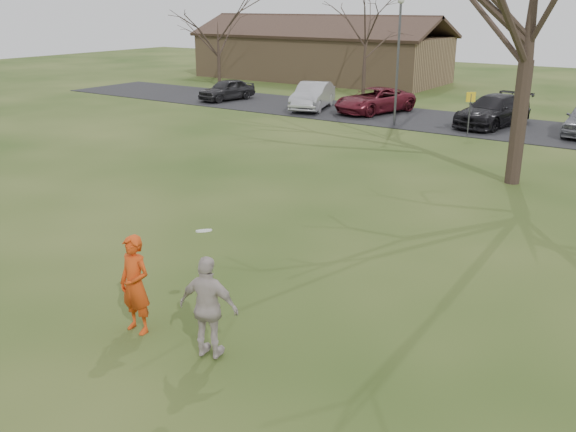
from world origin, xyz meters
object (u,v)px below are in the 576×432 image
object	(u,v)px
player_defender	(135,285)
car_1	(313,96)
building	(320,55)
car_0	(227,90)
car_2	(374,100)
car_3	(493,111)
lamp_post	(399,46)
catching_play	(209,307)

from	to	relation	value
player_defender	car_1	size ratio (longest dim) A/B	0.41
player_defender	building	size ratio (longest dim) A/B	0.09
car_0	building	bearing A→B (deg)	105.18
car_1	car_2	world-z (taller)	car_1
car_3	building	size ratio (longest dim) A/B	0.26
car_2	car_3	distance (m)	6.81
lamp_post	car_0	bearing A→B (deg)	171.35
lamp_post	car_1	bearing A→B (deg)	162.24
building	car_0	bearing A→B (deg)	-84.39
lamp_post	car_2	bearing A→B (deg)	132.10
car_3	car_1	bearing A→B (deg)	-165.56
player_defender	catching_play	xyz separation A→B (m)	(1.79, 0.04, 0.03)
car_1	car_3	bearing A→B (deg)	-13.03
car_1	building	xyz separation A→B (m)	(-7.81, 13.52, 1.12)
player_defender	car_2	distance (m)	26.14
car_0	building	xyz separation A→B (m)	(-1.33, 13.57, 1.23)
car_0	lamp_post	bearing A→B (deg)	0.93
car_0	catching_play	world-z (taller)	catching_play
lamp_post	car_3	bearing A→B (deg)	32.76
car_0	car_1	bearing A→B (deg)	10.06
car_2	player_defender	bearing A→B (deg)	-56.67
building	car_2	bearing A→B (deg)	-47.91
lamp_post	player_defender	bearing A→B (deg)	-77.29
car_0	car_1	xyz separation A→B (m)	(6.48, 0.06, 0.11)
car_1	catching_play	bearing A→B (deg)	-78.61
car_0	catching_play	size ratio (longest dim) A/B	1.60
car_3	lamp_post	world-z (taller)	lamp_post
car_2	catching_play	xyz separation A→B (m)	(9.39, -24.97, 0.25)
car_3	catching_play	size ratio (longest dim) A/B	2.15
car_2	lamp_post	size ratio (longest dim) A/B	0.80
player_defender	car_0	bearing A→B (deg)	126.64
car_2	building	bearing A→B (deg)	148.50
player_defender	lamp_post	size ratio (longest dim) A/B	0.31
car_0	car_3	bearing A→B (deg)	12.16
car_1	catching_play	distance (m)	27.32
car_1	catching_play	world-z (taller)	catching_play
car_0	lamp_post	world-z (taller)	lamp_post
player_defender	lamp_post	world-z (taller)	lamp_post
player_defender	car_0	xyz separation A→B (m)	(-17.65, 24.03, -0.26)
player_defender	car_1	xyz separation A→B (m)	(-11.17, 24.09, -0.15)
car_0	car_2	distance (m)	10.09
car_1	lamp_post	xyz separation A→B (m)	(6.19, -1.98, 3.16)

